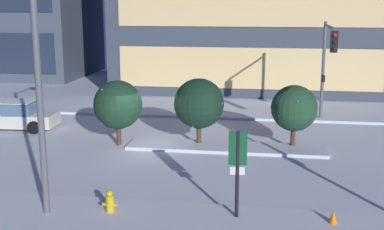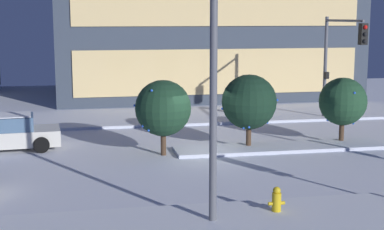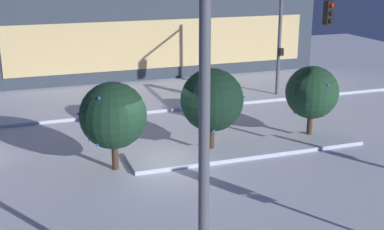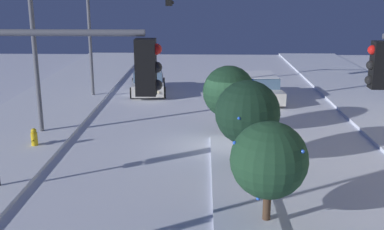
% 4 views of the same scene
% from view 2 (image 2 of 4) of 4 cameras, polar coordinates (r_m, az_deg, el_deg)
% --- Properties ---
extents(ground, '(52.00, 52.00, 0.00)m').
position_cam_2_polar(ground, '(23.61, 0.89, -3.97)').
color(ground, silver).
extents(curb_strip_far, '(52.00, 5.20, 0.14)m').
position_cam_2_polar(curb_strip_far, '(32.24, -2.38, -0.18)').
color(curb_strip_far, silver).
rests_on(curb_strip_far, ground).
extents(median_strip, '(9.00, 1.80, 0.14)m').
position_cam_2_polar(median_strip, '(25.01, 8.61, -3.14)').
color(median_strip, silver).
rests_on(median_strip, ground).
extents(car_far, '(4.84, 2.33, 1.49)m').
position_cam_2_polar(car_far, '(25.67, -17.92, -1.71)').
color(car_far, silver).
rests_on(car_far, ground).
extents(traffic_light_corner_far_right, '(0.32, 4.51, 5.51)m').
position_cam_2_polar(traffic_light_corner_far_right, '(30.79, 14.23, 6.10)').
color(traffic_light_corner_far_right, '#565960').
rests_on(traffic_light_corner_far_right, ground).
extents(street_lamp_arched, '(0.56, 3.15, 8.32)m').
position_cam_2_polar(street_lamp_arched, '(15.84, 1.52, 9.01)').
color(street_lamp_arched, '#565960').
rests_on(street_lamp_arched, ground).
extents(fire_hydrant, '(0.48, 0.26, 0.85)m').
position_cam_2_polar(fire_hydrant, '(16.74, 8.22, -8.36)').
color(fire_hydrant, gold).
rests_on(fire_hydrant, ground).
extents(decorated_tree_median, '(2.34, 2.31, 3.15)m').
position_cam_2_polar(decorated_tree_median, '(24.60, 5.58, 1.26)').
color(decorated_tree_median, '#473323').
rests_on(decorated_tree_median, ground).
extents(decorated_tree_left_of_median, '(2.08, 2.08, 2.91)m').
position_cam_2_polar(decorated_tree_left_of_median, '(26.33, 14.45, 1.27)').
color(decorated_tree_left_of_median, '#473323').
rests_on(decorated_tree_left_of_median, ground).
extents(decorated_tree_right_of_median, '(2.30, 2.25, 3.04)m').
position_cam_2_polar(decorated_tree_right_of_median, '(23.37, -2.83, 0.66)').
color(decorated_tree_right_of_median, '#473323').
rests_on(decorated_tree_right_of_median, ground).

